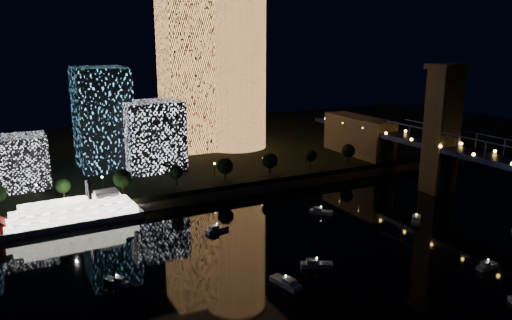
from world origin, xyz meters
The scene contains 10 objects.
ground centered at (0.00, 0.00, 0.00)m, with size 520.00×520.00×0.00m, color black.
far_bank centered at (0.00, 160.00, 2.50)m, with size 420.00×160.00×5.00m, color black.
seawall centered at (0.00, 82.00, 1.50)m, with size 420.00×6.00×3.00m, color #6B5E4C.
tower_cylindrical centered at (19.17, 142.58, 46.06)m, with size 34.00×34.00×81.86m.
tower_rectangular centered at (-4.38, 145.66, 41.51)m, with size 22.95×22.95×73.02m, color #FF9F51.
midrise_blocks centered at (-61.81, 123.67, 21.94)m, with size 95.15×41.26×42.65m.
riverboat centered at (-70.97, 77.05, 3.70)m, with size 48.20×11.97×14.41m.
motorboats centered at (-0.96, 12.97, 0.81)m, with size 127.95×82.07×2.78m.
esplanade_trees centered at (-32.32, 88.00, 10.47)m, with size 166.51×6.93×8.96m.
street_lamps centered at (-34.00, 94.00, 9.02)m, with size 132.70×0.70×5.65m.
Camera 1 is at (-85.37, -86.38, 59.09)m, focal length 35.00 mm.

